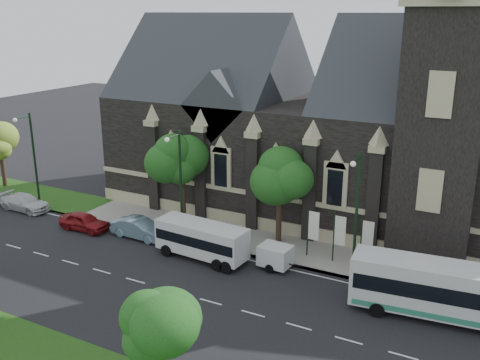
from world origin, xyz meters
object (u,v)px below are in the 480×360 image
Objects in this scene: street_lamp_far at (32,155)px; tour_coach at (455,292)px; street_lamp_mid at (179,180)px; box_trailer at (275,256)px; tree_walk_far at (2,144)px; banner_flag_right at (365,238)px; tree_walk_right at (284,172)px; tree_walk_left at (185,159)px; banner_flag_center at (338,233)px; shuttle_bus at (202,239)px; car_far_white at (25,202)px; street_lamp_near at (356,210)px; tree_park_east at (162,323)px; banner_flag_left at (312,228)px; car_far_red at (84,221)px; sedan at (140,228)px.

street_lamp_far is 36.99m from tour_coach.
street_lamp_mid reaches higher than box_trailer.
tree_walk_far reaches higher than banner_flag_right.
banner_flag_right is at bearing -13.60° from tree_walk_right.
banner_flag_right is (30.29, 1.91, -2.73)m from street_lamp_far.
tree_walk_left is 4.08m from street_lamp_mid.
banner_flag_center is at bearing -1.86° from tree_walk_far.
shuttle_bus is 2.20× the size of box_trailer.
box_trailer is (5.48, 1.05, -0.60)m from shuttle_bus.
tree_walk_left is 16.35m from car_far_white.
box_trailer is at bearing -72.06° from tree_walk_right.
street_lamp_far is at bearing 170.68° from tour_coach.
tour_coach is at bearing -32.59° from banner_flag_right.
car_far_white is (-0.70, -0.89, -4.38)m from street_lamp_far.
street_lamp_near reaches higher than banner_flag_right.
tree_park_east is 30.90m from street_lamp_far.
banner_flag_left is 19.21m from car_far_red.
car_far_red is at bearing -168.49° from banner_flag_left.
tree_park_east is at bearing -102.65° from banner_flag_right.
tree_park_east is 1.91× the size of box_trailer.
tree_park_east is 18.46m from banner_flag_left.
tree_walk_far is at bearing 167.37° from tour_coach.
street_lamp_far is at bearing 180.00° from street_lamp_mid.
box_trailer is (32.50, -3.98, -3.64)m from tree_walk_far.
banner_flag_center reaches higher than car_far_white.
banner_flag_right is 1.22× the size of box_trailer.
banner_flag_left and banner_flag_center have the same top height.
tree_walk_left is at bearing 171.98° from banner_flag_left.
box_trailer is at bearing -23.28° from tree_walk_left.
street_lamp_near is at bearing -86.81° from car_far_red.
car_far_white is (-37.49, 1.35, -1.16)m from tour_coach.
tour_coach is at bearing -92.33° from car_far_red.
street_lamp_near is 6.80m from box_trailer.
sedan is at bearing -156.21° from tree_walk_right.
shuttle_bus is 1.64× the size of car_far_red.
banner_flag_right is at bearing 141.59° from tour_coach.
street_lamp_mid reaches higher than banner_flag_left.
tree_park_east is 18.91m from banner_flag_right.
street_lamp_near is 2.25× the size of banner_flag_right.
tour_coach is (6.78, -2.25, -3.22)m from street_lamp_near.
tree_park_east is at bearing -80.23° from box_trailer.
street_lamp_near is 3.74m from banner_flag_center.
street_lamp_mid is at bearing 0.00° from street_lamp_far.
street_lamp_mid reaches higher than tree_walk_left.
banner_flag_left is 0.82× the size of sedan.
street_lamp_near is at bearing 13.98° from shuttle_bus.
tree_walk_right is 0.87× the size of street_lamp_far.
tree_walk_left is at bearing -73.48° from car_far_white.
street_lamp_near is 11.53m from shuttle_bus.
sedan reaches higher than car_far_red.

